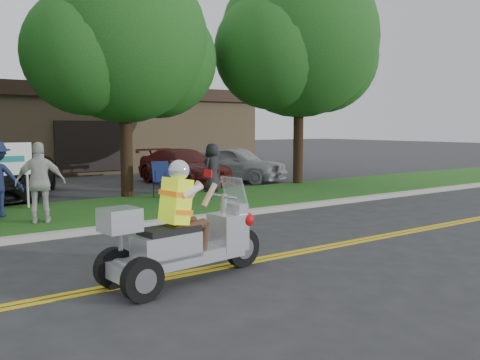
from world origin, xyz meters
TOP-DOWN VIEW (x-y plane):
  - ground at (0.00, 0.00)m, footprint 120.00×120.00m
  - centerline_near at (0.00, -0.58)m, footprint 60.00×0.10m
  - centerline_far at (0.00, -0.42)m, footprint 60.00×0.10m
  - curb at (0.00, 3.05)m, footprint 60.00×0.25m
  - grass_verge at (0.00, 5.20)m, footprint 60.00×4.00m
  - commercial_building at (2.00, 18.98)m, footprint 18.00×8.20m
  - tree_mid at (0.55, 7.23)m, footprint 5.88×4.80m
  - tree_right at (7.06, 7.03)m, footprint 6.86×5.60m
  - business_sign at (-2.90, 6.60)m, footprint 1.25×0.06m
  - trike_scooter at (-2.00, -0.80)m, footprint 2.60×0.92m
  - lawn_chair_a at (1.23, 6.33)m, footprint 0.56×0.58m
  - spectator_adult_right at (-2.63, 4.29)m, footprint 1.09×0.71m
  - spectator_chair_b at (3.10, 6.62)m, footprint 0.87×0.73m
  - parked_car_mid at (-2.50, 9.56)m, footprint 4.37×5.98m
  - parked_car_right at (3.79, 9.75)m, footprint 2.25×4.67m
  - parked_car_far_right at (5.92, 9.52)m, footprint 3.25×4.47m

SIDE VIEW (x-z plane):
  - ground at x=0.00m, z-range 0.00..0.00m
  - centerline_near at x=0.00m, z-range 0.00..0.01m
  - centerline_far at x=0.00m, z-range 0.00..0.01m
  - grass_verge at x=0.00m, z-range 0.01..0.11m
  - curb at x=0.00m, z-range 0.00..0.12m
  - trike_scooter at x=-2.00m, z-range -0.26..1.44m
  - parked_car_right at x=3.79m, z-range 0.00..1.31m
  - lawn_chair_a at x=1.23m, z-range 0.17..1.21m
  - parked_car_far_right at x=5.92m, z-range 0.00..1.41m
  - parked_car_mid at x=-2.50m, z-range 0.00..1.51m
  - spectator_chair_b at x=3.10m, z-range 0.10..1.62m
  - spectator_adult_right at x=-2.63m, z-range 0.10..1.83m
  - business_sign at x=-2.90m, z-range 0.38..2.13m
  - commercial_building at x=2.00m, z-range 0.01..4.01m
  - tree_mid at x=0.55m, z-range 0.91..7.96m
  - tree_right at x=7.06m, z-range 0.99..9.06m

